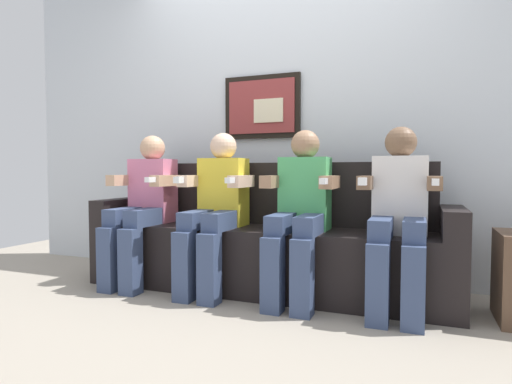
{
  "coord_description": "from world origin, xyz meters",
  "views": [
    {
      "loc": [
        1.01,
        -2.46,
        0.84
      ],
      "look_at": [
        0.0,
        0.15,
        0.7
      ],
      "focal_mm": 29.71,
      "sensor_mm": 36.0,
      "label": 1
    }
  ],
  "objects_px": {
    "person_right_center": "(300,207)",
    "person_rightmost": "(399,211)",
    "person_leftmost": "(144,202)",
    "person_left_center": "(216,205)",
    "couch": "(265,246)"
  },
  "relations": [
    {
      "from": "couch",
      "to": "person_right_center",
      "type": "height_order",
      "value": "person_right_center"
    },
    {
      "from": "person_leftmost",
      "to": "person_rightmost",
      "type": "xyz_separation_m",
      "value": [
        1.8,
        -0.0,
        0.0
      ]
    },
    {
      "from": "person_left_center",
      "to": "person_rightmost",
      "type": "relative_size",
      "value": 1.0
    },
    {
      "from": "person_leftmost",
      "to": "person_left_center",
      "type": "distance_m",
      "value": 0.6
    },
    {
      "from": "person_leftmost",
      "to": "couch",
      "type": "bearing_deg",
      "value": 10.61
    },
    {
      "from": "person_leftmost",
      "to": "person_rightmost",
      "type": "relative_size",
      "value": 1.0
    },
    {
      "from": "person_right_center",
      "to": "person_rightmost",
      "type": "relative_size",
      "value": 1.0
    },
    {
      "from": "person_leftmost",
      "to": "person_right_center",
      "type": "xyz_separation_m",
      "value": [
        1.2,
        0.0,
        0.0
      ]
    },
    {
      "from": "person_leftmost",
      "to": "person_rightmost",
      "type": "bearing_deg",
      "value": -0.01
    },
    {
      "from": "person_right_center",
      "to": "person_leftmost",
      "type": "bearing_deg",
      "value": 180.0
    },
    {
      "from": "person_left_center",
      "to": "person_leftmost",
      "type": "bearing_deg",
      "value": 179.96
    },
    {
      "from": "couch",
      "to": "person_left_center",
      "type": "bearing_deg",
      "value": -150.62
    },
    {
      "from": "couch",
      "to": "person_leftmost",
      "type": "distance_m",
      "value": 0.96
    },
    {
      "from": "person_rightmost",
      "to": "person_right_center",
      "type": "bearing_deg",
      "value": 179.96
    },
    {
      "from": "couch",
      "to": "person_rightmost",
      "type": "distance_m",
      "value": 0.96
    }
  ]
}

